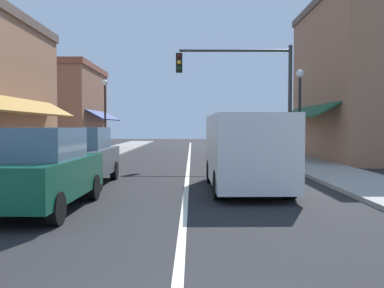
# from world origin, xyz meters

# --- Properties ---
(ground_plane) EXTENTS (80.00, 80.00, 0.00)m
(ground_plane) POSITION_xyz_m (0.00, 18.00, 0.00)
(ground_plane) COLOR black
(sidewalk_left) EXTENTS (2.60, 56.00, 0.12)m
(sidewalk_left) POSITION_xyz_m (-5.50, 18.00, 0.06)
(sidewalk_left) COLOR gray
(sidewalk_left) RESTS_ON ground
(sidewalk_right) EXTENTS (2.60, 56.00, 0.12)m
(sidewalk_right) POSITION_xyz_m (5.50, 18.00, 0.06)
(sidewalk_right) COLOR gray
(sidewalk_right) RESTS_ON ground
(lane_center_stripe) EXTENTS (0.14, 52.00, 0.01)m
(lane_center_stripe) POSITION_xyz_m (0.00, 18.00, 0.00)
(lane_center_stripe) COLOR silver
(lane_center_stripe) RESTS_ON ground
(storefront_right_block) EXTENTS (5.93, 10.20, 8.63)m
(storefront_right_block) POSITION_xyz_m (9.11, 20.00, 4.31)
(storefront_right_block) COLOR #9E6B4C
(storefront_right_block) RESTS_ON ground
(storefront_far_left) EXTENTS (6.64, 8.20, 6.18)m
(storefront_far_left) POSITION_xyz_m (-9.46, 28.00, 3.10)
(storefront_far_left) COLOR #8E5B42
(storefront_far_left) RESTS_ON ground
(parked_car_nearest_left) EXTENTS (1.85, 4.14, 1.77)m
(parked_car_nearest_left) POSITION_xyz_m (-3.06, 5.84, 0.88)
(parked_car_nearest_left) COLOR #0F4C33
(parked_car_nearest_left) RESTS_ON ground
(parked_car_second_left) EXTENTS (1.81, 4.12, 1.77)m
(parked_car_second_left) POSITION_xyz_m (-3.25, 9.90, 0.88)
(parked_car_second_left) COLOR #4C5156
(parked_car_second_left) RESTS_ON ground
(van_in_lane) EXTENTS (2.07, 5.21, 2.12)m
(van_in_lane) POSITION_xyz_m (1.67, 8.89, 1.15)
(van_in_lane) COLOR silver
(van_in_lane) RESTS_ON ground
(traffic_signal_mast_arm) EXTENTS (5.48, 0.50, 5.61)m
(traffic_signal_mast_arm) POSITION_xyz_m (2.89, 17.07, 3.86)
(traffic_signal_mast_arm) COLOR #333333
(traffic_signal_mast_arm) RESTS_ON ground
(street_lamp_right_mid) EXTENTS (0.36, 0.36, 4.35)m
(street_lamp_right_mid) POSITION_xyz_m (5.03, 16.21, 2.97)
(street_lamp_right_mid) COLOR black
(street_lamp_right_mid) RESTS_ON ground
(street_lamp_left_far) EXTENTS (0.36, 0.36, 4.66)m
(street_lamp_left_far) POSITION_xyz_m (-5.18, 23.20, 3.15)
(street_lamp_left_far) COLOR black
(street_lamp_left_far) RESTS_ON ground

